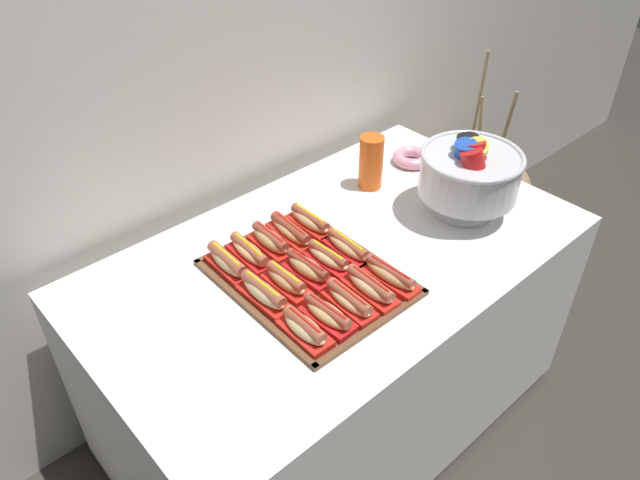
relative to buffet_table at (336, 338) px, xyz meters
name	(u,v)px	position (x,y,z in m)	size (l,w,h in m)	color
ground_plane	(334,413)	(0.00, 0.00, -0.40)	(10.00, 10.00, 0.00)	#38332D
back_wall	(212,19)	(0.00, 0.55, 0.90)	(6.00, 0.10, 2.60)	silver
buffet_table	(336,338)	(0.00, 0.00, 0.00)	(1.48, 0.86, 0.76)	white
floor_vase	(470,224)	(1.02, 0.20, -0.15)	(0.53, 0.53, 1.06)	#896B4C
serving_tray	(308,278)	(-0.14, -0.03, 0.36)	(0.41, 0.53, 0.01)	brown
hot_dog_0	(305,329)	(-0.29, -0.19, 0.39)	(0.07, 0.15, 0.06)	red
hot_dog_1	(328,315)	(-0.22, -0.19, 0.39)	(0.07, 0.16, 0.06)	red
hot_dog_2	(349,301)	(-0.14, -0.19, 0.39)	(0.07, 0.16, 0.06)	red
hot_dog_3	(370,287)	(-0.07, -0.19, 0.39)	(0.07, 0.17, 0.06)	red
hot_dog_4	(390,275)	(0.01, -0.20, 0.39)	(0.06, 0.18, 0.06)	red
hot_dog_5	(264,293)	(-0.29, -0.03, 0.40)	(0.07, 0.17, 0.06)	red
hot_dog_6	(286,281)	(-0.22, -0.03, 0.39)	(0.06, 0.15, 0.06)	red
hot_dog_7	(308,269)	(-0.14, -0.03, 0.39)	(0.07, 0.16, 0.06)	red
hot_dog_8	(328,258)	(-0.07, -0.03, 0.39)	(0.07, 0.16, 0.06)	red
hot_dog_9	(348,247)	(0.01, -0.03, 0.39)	(0.07, 0.17, 0.06)	red
hot_dog_10	(227,263)	(-0.29, 0.14, 0.40)	(0.06, 0.17, 0.06)	red
hot_dog_11	(250,253)	(-0.21, 0.14, 0.39)	(0.07, 0.17, 0.06)	red
hot_dog_12	(271,241)	(-0.14, 0.14, 0.40)	(0.07, 0.16, 0.06)	red
hot_dog_13	(291,231)	(-0.06, 0.14, 0.39)	(0.07, 0.18, 0.06)	red
hot_dog_14	(310,221)	(0.01, 0.13, 0.39)	(0.06, 0.17, 0.06)	red
punch_bowl	(470,172)	(0.44, -0.12, 0.51)	(0.31, 0.31, 0.26)	silver
cup_stack	(371,162)	(0.33, 0.19, 0.45)	(0.08, 0.08, 0.18)	#EA5B19
donut	(412,158)	(0.55, 0.20, 0.38)	(0.14, 0.14, 0.04)	pink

